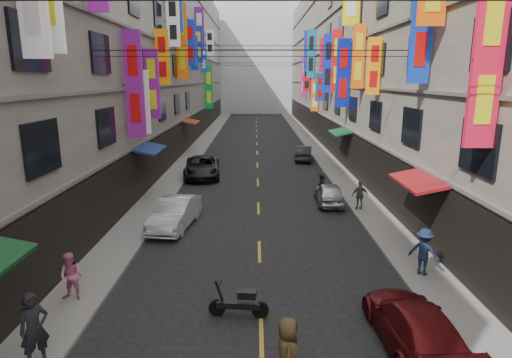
{
  "coord_description": "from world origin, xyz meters",
  "views": [
    {
      "loc": [
        -0.16,
        1.55,
        6.95
      ],
      "look_at": [
        -0.15,
        10.83,
        4.76
      ],
      "focal_mm": 30.0,
      "sensor_mm": 36.0,
      "label": 1
    }
  ],
  "objects_px": {
    "car_right_near": "(414,326)",
    "pedestrian_rfar": "(360,195)",
    "scooter_crossing": "(240,303)",
    "car_right_mid": "(329,193)",
    "pedestrian_crossing": "(288,353)",
    "scooter_far_right": "(322,182)",
    "car_left_far": "(202,167)",
    "pedestrian_lfar": "(71,276)",
    "pedestrian_lnear": "(34,329)",
    "pedestrian_rnear": "(424,252)",
    "car_right_far": "(304,153)",
    "car_left_mid": "(175,213)"
  },
  "relations": [
    {
      "from": "car_left_mid",
      "to": "pedestrian_crossing",
      "type": "bearing_deg",
      "value": -59.62
    },
    {
      "from": "pedestrian_rnear",
      "to": "scooter_far_right",
      "type": "bearing_deg",
      "value": -44.02
    },
    {
      "from": "scooter_far_right",
      "to": "car_right_near",
      "type": "relative_size",
      "value": 0.4
    },
    {
      "from": "scooter_crossing",
      "to": "pedestrian_lnear",
      "type": "xyz_separation_m",
      "value": [
        -4.87,
        -2.31,
        0.61
      ]
    },
    {
      "from": "pedestrian_crossing",
      "to": "car_right_near",
      "type": "bearing_deg",
      "value": -65.21
    },
    {
      "from": "scooter_far_right",
      "to": "pedestrian_rnear",
      "type": "bearing_deg",
      "value": 110.85
    },
    {
      "from": "car_left_mid",
      "to": "car_right_far",
      "type": "relative_size",
      "value": 1.1
    },
    {
      "from": "pedestrian_crossing",
      "to": "pedestrian_lfar",
      "type": "bearing_deg",
      "value": 61.06
    },
    {
      "from": "car_right_near",
      "to": "pedestrian_rfar",
      "type": "bearing_deg",
      "value": -98.7
    },
    {
      "from": "car_left_far",
      "to": "pedestrian_rfar",
      "type": "height_order",
      "value": "pedestrian_rfar"
    },
    {
      "from": "car_right_near",
      "to": "car_left_mid",
      "type": "bearing_deg",
      "value": -51.56
    },
    {
      "from": "scooter_crossing",
      "to": "car_right_near",
      "type": "relative_size",
      "value": 0.41
    },
    {
      "from": "scooter_crossing",
      "to": "car_right_near",
      "type": "height_order",
      "value": "car_right_near"
    },
    {
      "from": "scooter_far_right",
      "to": "pedestrian_rnear",
      "type": "height_order",
      "value": "pedestrian_rnear"
    },
    {
      "from": "pedestrian_lnear",
      "to": "pedestrian_crossing",
      "type": "height_order",
      "value": "pedestrian_lnear"
    },
    {
      "from": "car_right_near",
      "to": "car_right_far",
      "type": "distance_m",
      "value": 26.45
    },
    {
      "from": "car_left_far",
      "to": "car_right_far",
      "type": "relative_size",
      "value": 1.36
    },
    {
      "from": "car_right_near",
      "to": "scooter_far_right",
      "type": "bearing_deg",
      "value": -92.37
    },
    {
      "from": "car_left_mid",
      "to": "car_right_far",
      "type": "distance_m",
      "value": 18.85
    },
    {
      "from": "car_left_far",
      "to": "car_right_mid",
      "type": "distance_m",
      "value": 10.49
    },
    {
      "from": "car_right_far",
      "to": "pedestrian_rnear",
      "type": "relative_size",
      "value": 2.3
    },
    {
      "from": "scooter_crossing",
      "to": "pedestrian_rfar",
      "type": "height_order",
      "value": "pedestrian_rfar"
    },
    {
      "from": "car_right_near",
      "to": "pedestrian_rnear",
      "type": "bearing_deg",
      "value": -115.77
    },
    {
      "from": "scooter_crossing",
      "to": "pedestrian_lnear",
      "type": "distance_m",
      "value": 5.42
    },
    {
      "from": "car_right_near",
      "to": "pedestrian_crossing",
      "type": "height_order",
      "value": "pedestrian_crossing"
    },
    {
      "from": "car_right_mid",
      "to": "car_right_far",
      "type": "height_order",
      "value": "car_right_far"
    },
    {
      "from": "car_right_mid",
      "to": "pedestrian_rfar",
      "type": "xyz_separation_m",
      "value": [
        1.4,
        -1.43,
        0.28
      ]
    },
    {
      "from": "scooter_crossing",
      "to": "car_right_mid",
      "type": "height_order",
      "value": "car_right_mid"
    },
    {
      "from": "pedestrian_lfar",
      "to": "pedestrian_crossing",
      "type": "xyz_separation_m",
      "value": [
        6.51,
        -3.83,
        -0.02
      ]
    },
    {
      "from": "scooter_crossing",
      "to": "pedestrian_crossing",
      "type": "bearing_deg",
      "value": -152.54
    },
    {
      "from": "scooter_far_right",
      "to": "pedestrian_rnear",
      "type": "relative_size",
      "value": 1.05
    },
    {
      "from": "car_right_near",
      "to": "car_right_mid",
      "type": "relative_size",
      "value": 1.23
    },
    {
      "from": "pedestrian_rnear",
      "to": "pedestrian_crossing",
      "type": "xyz_separation_m",
      "value": [
        -5.25,
        -5.6,
        -0.1
      ]
    },
    {
      "from": "pedestrian_lfar",
      "to": "pedestrian_rfar",
      "type": "xyz_separation_m",
      "value": [
        11.34,
        9.55,
        0.0
      ]
    },
    {
      "from": "pedestrian_lnear",
      "to": "pedestrian_rnear",
      "type": "height_order",
      "value": "pedestrian_lnear"
    },
    {
      "from": "scooter_far_right",
      "to": "car_left_far",
      "type": "relative_size",
      "value": 0.34
    },
    {
      "from": "car_left_far",
      "to": "pedestrian_rfar",
      "type": "distance_m",
      "value": 12.49
    },
    {
      "from": "car_right_mid",
      "to": "pedestrian_lfar",
      "type": "height_order",
      "value": "pedestrian_lfar"
    },
    {
      "from": "car_right_mid",
      "to": "pedestrian_crossing",
      "type": "height_order",
      "value": "pedestrian_crossing"
    },
    {
      "from": "car_right_near",
      "to": "pedestrian_crossing",
      "type": "distance_m",
      "value": 3.75
    },
    {
      "from": "pedestrian_lfar",
      "to": "pedestrian_lnear",
      "type": "bearing_deg",
      "value": -74.15
    },
    {
      "from": "scooter_far_right",
      "to": "pedestrian_lfar",
      "type": "relative_size",
      "value": 1.16
    },
    {
      "from": "scooter_far_right",
      "to": "car_right_near",
      "type": "distance_m",
      "value": 16.7
    },
    {
      "from": "car_right_mid",
      "to": "pedestrian_rfar",
      "type": "relative_size",
      "value": 2.32
    },
    {
      "from": "scooter_far_right",
      "to": "car_left_far",
      "type": "xyz_separation_m",
      "value": [
        -8.11,
        3.42,
        0.3
      ]
    },
    {
      "from": "scooter_far_right",
      "to": "car_left_mid",
      "type": "bearing_deg",
      "value": 55.18
    },
    {
      "from": "scooter_far_right",
      "to": "car_right_mid",
      "type": "relative_size",
      "value": 0.5
    },
    {
      "from": "car_left_far",
      "to": "pedestrian_crossing",
      "type": "height_order",
      "value": "pedestrian_crossing"
    },
    {
      "from": "car_right_near",
      "to": "car_right_far",
      "type": "height_order",
      "value": "car_right_far"
    },
    {
      "from": "car_right_far",
      "to": "pedestrian_rfar",
      "type": "height_order",
      "value": "pedestrian_rfar"
    }
  ]
}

